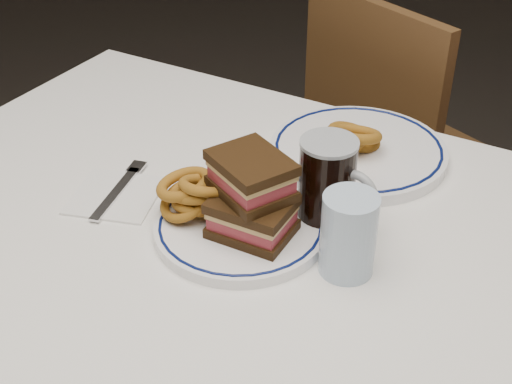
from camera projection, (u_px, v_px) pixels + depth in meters
The scene contains 11 objects.
dining_table at pixel (258, 293), 1.08m from camera, with size 1.27×0.87×0.75m.
chair_far at pixel (396, 152), 1.75m from camera, with size 0.53×0.53×0.88m.
main_plate at pixel (240, 227), 1.03m from camera, with size 0.25×0.25×0.02m.
reuben_sandwich at pixel (252, 196), 0.98m from camera, with size 0.14×0.13×0.11m.
onion_rings_main at pixel (196, 193), 1.03m from camera, with size 0.13×0.11×0.09m.
ketchup_ramekin at pixel (254, 174), 1.10m from camera, with size 0.05×0.05×0.03m.
beer_mug at pixel (329, 183), 1.01m from camera, with size 0.12×0.08×0.14m.
water_glass at pixel (348, 235), 0.93m from camera, with size 0.07×0.07×0.12m, color #ADC5DF.
far_plate at pixel (358, 151), 1.20m from camera, with size 0.30×0.30×0.02m.
onion_rings_far at pixel (351, 137), 1.19m from camera, with size 0.11×0.13×0.07m.
napkin_fork at pixel (117, 194), 1.11m from camera, with size 0.16×0.18×0.01m.
Camera 1 is at (0.40, -0.70, 1.38)m, focal length 50.00 mm.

